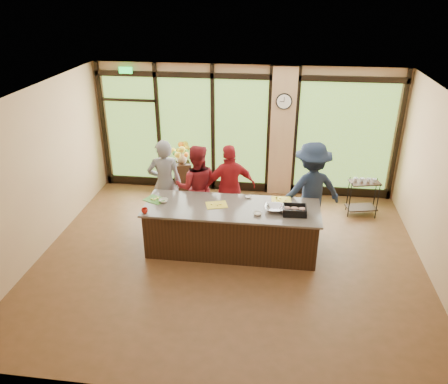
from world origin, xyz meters
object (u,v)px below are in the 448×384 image
(bar_cart, at_px, (363,193))
(island_base, at_px, (231,230))
(cook_left, at_px, (165,184))
(flower_stand, at_px, (183,177))
(cook_right, at_px, (311,190))
(roasting_pan, at_px, (294,212))

(bar_cart, bearing_deg, island_base, -159.53)
(cook_left, xyz_separation_m, flower_stand, (-0.01, 1.60, -0.56))
(island_base, distance_m, cook_right, 1.73)
(flower_stand, bearing_deg, bar_cart, -30.17)
(cook_left, relative_size, cook_right, 0.96)
(cook_right, distance_m, bar_cart, 1.62)
(island_base, relative_size, cook_left, 1.66)
(flower_stand, bearing_deg, roasting_pan, -65.80)
(island_base, bearing_deg, cook_right, 28.57)
(cook_right, distance_m, flower_stand, 3.38)
(cook_right, bearing_deg, roasting_pan, 50.00)
(cook_right, bearing_deg, island_base, 8.27)
(island_base, bearing_deg, cook_left, 150.98)
(cook_left, height_order, flower_stand, cook_left)
(island_base, height_order, cook_left, cook_left)
(roasting_pan, bearing_deg, island_base, 171.31)
(island_base, distance_m, bar_cart, 3.19)
(island_base, xyz_separation_m, bar_cart, (2.65, 1.78, 0.08))
(island_base, height_order, roasting_pan, roasting_pan)
(flower_stand, bearing_deg, cook_left, -111.14)
(island_base, xyz_separation_m, flower_stand, (-1.46, 2.41, -0.07))
(island_base, bearing_deg, roasting_pan, -5.94)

